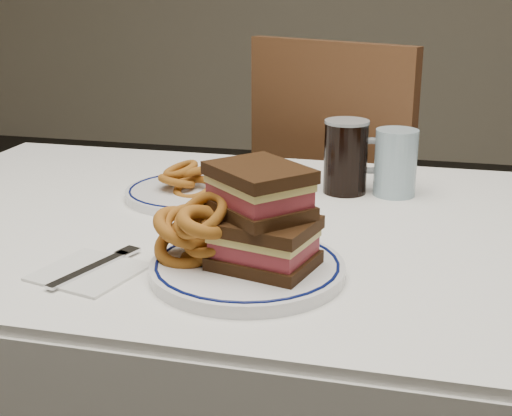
% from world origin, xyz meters
% --- Properties ---
extents(dining_table, '(1.27, 0.87, 0.75)m').
position_xyz_m(dining_table, '(0.00, 0.00, 0.64)').
color(dining_table, white).
rests_on(dining_table, floor).
extents(chair_far, '(0.61, 0.61, 0.99)m').
position_xyz_m(chair_far, '(0.14, 0.74, 0.54)').
color(chair_far, '#442616').
rests_on(chair_far, floor).
extents(main_plate, '(0.27, 0.27, 0.02)m').
position_xyz_m(main_plate, '(0.10, -0.22, 0.76)').
color(main_plate, white).
rests_on(main_plate, dining_table).
extents(reuben_sandwich, '(0.17, 0.16, 0.13)m').
position_xyz_m(reuben_sandwich, '(0.12, -0.22, 0.84)').
color(reuben_sandwich, black).
rests_on(reuben_sandwich, main_plate).
extents(onion_rings_main, '(0.13, 0.12, 0.13)m').
position_xyz_m(onion_rings_main, '(0.03, -0.22, 0.81)').
color(onion_rings_main, brown).
rests_on(onion_rings_main, main_plate).
extents(ketchup_ramekin, '(0.06, 0.06, 0.03)m').
position_xyz_m(ketchup_ramekin, '(0.06, -0.13, 0.79)').
color(ketchup_ramekin, silver).
rests_on(ketchup_ramekin, main_plate).
extents(beer_mug, '(0.12, 0.08, 0.14)m').
position_xyz_m(beer_mug, '(0.18, 0.20, 0.82)').
color(beer_mug, black).
rests_on(beer_mug, dining_table).
extents(water_glass, '(0.08, 0.08, 0.12)m').
position_xyz_m(water_glass, '(0.27, 0.21, 0.81)').
color(water_glass, '#97B4C3').
rests_on(water_glass, dining_table).
extents(far_plate, '(0.24, 0.24, 0.02)m').
position_xyz_m(far_plate, '(-0.09, 0.10, 0.76)').
color(far_plate, white).
rests_on(far_plate, dining_table).
extents(onion_rings_far, '(0.11, 0.11, 0.07)m').
position_xyz_m(onion_rings_far, '(-0.10, 0.10, 0.79)').
color(onion_rings_far, brown).
rests_on(onion_rings_far, far_plate).
extents(napkin_fork, '(0.15, 0.17, 0.01)m').
position_xyz_m(napkin_fork, '(-0.11, -0.26, 0.75)').
color(napkin_fork, silver).
rests_on(napkin_fork, dining_table).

